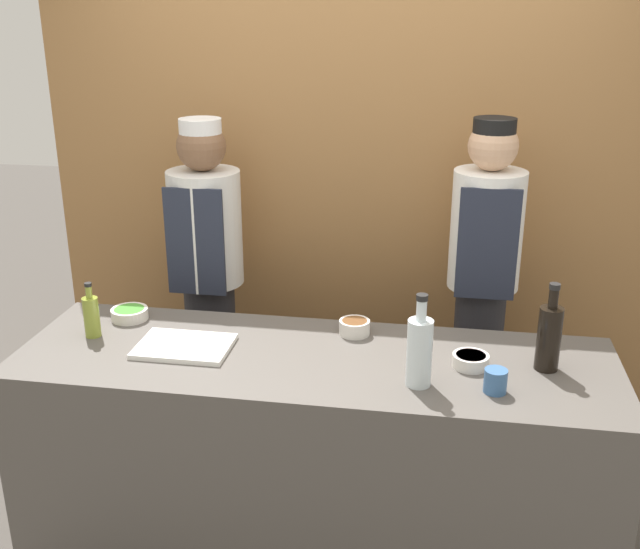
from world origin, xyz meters
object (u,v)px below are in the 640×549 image
(chef_right, at_px, (482,287))
(sauce_bowl_green, at_px, (130,313))
(cup_blue, at_px, (495,381))
(cutting_board, at_px, (184,346))
(bottle_clear, at_px, (419,350))
(sauce_bowl_brown, at_px, (355,326))
(sauce_bowl_red, at_px, (471,360))
(bottle_soy, at_px, (549,336))
(chef_left, at_px, (208,276))
(bottle_oil, at_px, (91,315))

(chef_right, bearing_deg, sauce_bowl_green, -160.88)
(sauce_bowl_green, xyz_separation_m, cup_blue, (1.49, -0.39, 0.02))
(cutting_board, relative_size, bottle_clear, 1.06)
(sauce_bowl_brown, xyz_separation_m, sauce_bowl_red, (0.46, -0.21, -0.01))
(sauce_bowl_brown, distance_m, bottle_soy, 0.76)
(cutting_board, height_order, chef_right, chef_right)
(cup_blue, relative_size, chef_right, 0.05)
(sauce_bowl_green, xyz_separation_m, cutting_board, (0.32, -0.24, -0.02))
(bottle_clear, distance_m, chef_left, 1.38)
(sauce_bowl_red, xyz_separation_m, bottle_soy, (0.27, 0.03, 0.10))
(sauce_bowl_green, xyz_separation_m, chef_right, (1.48, 0.51, 0.02))
(sauce_bowl_green, bearing_deg, bottle_oil, -112.29)
(cup_blue, bearing_deg, chef_right, 90.94)
(sauce_bowl_red, bearing_deg, cutting_board, -178.36)
(bottle_soy, distance_m, bottle_clear, 0.50)
(sauce_bowl_red, distance_m, cutting_board, 1.09)
(sauce_bowl_red, relative_size, cutting_board, 0.37)
(cutting_board, height_order, bottle_clear, bottle_clear)
(cup_blue, bearing_deg, bottle_clear, 177.76)
(sauce_bowl_brown, bearing_deg, cup_blue, -36.32)
(sauce_bowl_red, xyz_separation_m, chef_right, (0.06, 0.72, 0.02))
(sauce_bowl_green, distance_m, bottle_oil, 0.21)
(bottle_oil, relative_size, chef_right, 0.13)
(cutting_board, relative_size, chef_left, 0.22)
(sauce_bowl_red, height_order, chef_left, chef_left)
(bottle_soy, relative_size, bottle_clear, 0.98)
(chef_right, bearing_deg, cup_blue, -89.06)
(cutting_board, distance_m, bottle_oil, 0.41)
(bottle_soy, height_order, bottle_clear, bottle_clear)
(sauce_bowl_brown, distance_m, cutting_board, 0.68)
(bottle_oil, distance_m, cup_blue, 1.58)
(bottle_oil, relative_size, cup_blue, 2.69)
(sauce_bowl_red, height_order, cutting_board, sauce_bowl_red)
(sauce_bowl_brown, height_order, bottle_clear, bottle_clear)
(sauce_bowl_brown, xyz_separation_m, bottle_clear, (0.27, -0.38, 0.10))
(cup_blue, bearing_deg, chef_left, 145.54)
(cutting_board, xyz_separation_m, cup_blue, (1.17, -0.15, 0.03))
(sauce_bowl_green, xyz_separation_m, bottle_clear, (1.23, -0.38, 0.11))
(sauce_bowl_brown, relative_size, chef_left, 0.07)
(sauce_bowl_green, bearing_deg, chef_left, 70.37)
(chef_left, bearing_deg, sauce_bowl_brown, -33.11)
(bottle_oil, bearing_deg, sauce_bowl_brown, 10.57)
(sauce_bowl_green, distance_m, chef_right, 1.57)
(bottle_soy, bearing_deg, bottle_clear, -156.50)
(bottle_soy, height_order, cup_blue, bottle_soy)
(sauce_bowl_red, relative_size, cup_blue, 1.59)
(sauce_bowl_brown, xyz_separation_m, chef_left, (-0.78, 0.51, -0.01))
(bottle_soy, distance_m, chef_right, 0.73)
(sauce_bowl_brown, distance_m, bottle_oil, 1.05)
(sauce_bowl_green, distance_m, sauce_bowl_red, 1.43)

